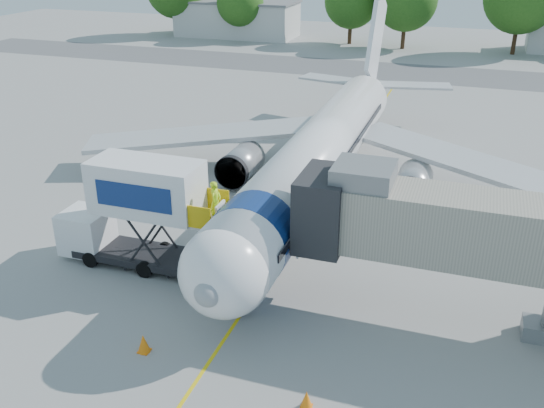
% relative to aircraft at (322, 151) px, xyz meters
% --- Properties ---
extents(ground, '(160.00, 160.00, 0.00)m').
position_rel_aircraft_xyz_m(ground, '(0.00, -4.12, -2.95)').
color(ground, '#999996').
rests_on(ground, ground).
extents(guidance_line, '(0.15, 70.00, 0.01)m').
position_rel_aircraft_xyz_m(guidance_line, '(0.00, -4.12, -2.94)').
color(guidance_line, yellow).
rests_on(guidance_line, ground).
extents(taxiway_strip, '(120.00, 10.00, 0.01)m').
position_rel_aircraft_xyz_m(taxiway_strip, '(0.00, 37.88, -2.94)').
color(taxiway_strip, '#59595B').
rests_on(taxiway_strip, ground).
extents(aircraft, '(34.17, 37.73, 11.35)m').
position_rel_aircraft_xyz_m(aircraft, '(0.00, 0.00, 0.00)').
color(aircraft, white).
rests_on(aircraft, ground).
extents(jet_bridge, '(13.90, 3.20, 6.60)m').
position_rel_aircraft_xyz_m(jet_bridge, '(7.99, -11.12, 1.39)').
color(jet_bridge, '#A49D8C').
rests_on(jet_bridge, ground).
extents(catering_hiloader, '(8.52, 2.44, 5.50)m').
position_rel_aircraft_xyz_m(catering_hiloader, '(-6.26, -11.12, -0.19)').
color(catering_hiloader, black).
rests_on(catering_hiloader, ground).
extents(safety_cone_a, '(0.44, 0.44, 0.69)m').
position_rel_aircraft_xyz_m(safety_cone_a, '(4.20, -18.03, -2.62)').
color(safety_cone_a, orange).
rests_on(safety_cone_a, ground).
extents(safety_cone_b, '(0.50, 0.50, 0.79)m').
position_rel_aircraft_xyz_m(safety_cone_b, '(-2.69, -17.16, -2.57)').
color(safety_cone_b, orange).
rests_on(safety_cone_b, ground).
extents(outbuilding_left, '(18.40, 8.40, 5.30)m').
position_rel_aircraft_xyz_m(outbuilding_left, '(-28.00, 55.88, -0.29)').
color(outbuilding_left, beige).
rests_on(outbuilding_left, ground).
extents(tree_b, '(6.93, 6.93, 8.84)m').
position_rel_aircraft_xyz_m(tree_b, '(-26.22, 52.79, 2.41)').
color(tree_b, '#382314').
rests_on(tree_b, ground).
extents(tree_c, '(7.60, 7.60, 9.69)m').
position_rel_aircraft_xyz_m(tree_c, '(-10.04, 54.76, 2.93)').
color(tree_c, '#382314').
rests_on(tree_c, ground).
extents(tree_d, '(8.38, 8.38, 10.69)m').
position_rel_aircraft_xyz_m(tree_d, '(-2.21, 53.21, 3.54)').
color(tree_d, '#382314').
rests_on(tree_d, ground).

